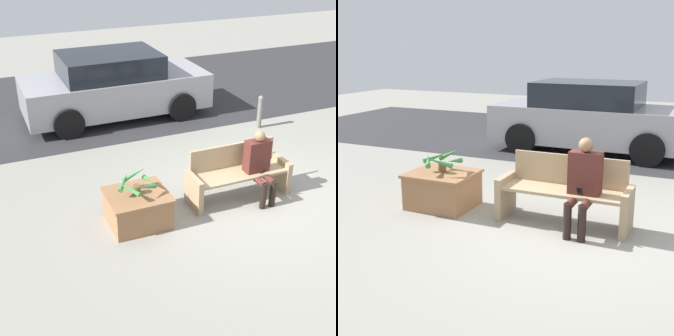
{
  "view_description": "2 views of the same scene",
  "coord_description": "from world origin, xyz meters",
  "views": [
    {
      "loc": [
        -4.08,
        -5.67,
        4.23
      ],
      "look_at": [
        -1.43,
        0.56,
        0.65
      ],
      "focal_mm": 50.0,
      "sensor_mm": 36.0,
      "label": 1
    },
    {
      "loc": [
        1.48,
        -5.48,
        2.36
      ],
      "look_at": [
        -1.19,
        0.43,
        0.63
      ],
      "focal_mm": 50.0,
      "sensor_mm": 36.0,
      "label": 2
    }
  ],
  "objects": [
    {
      "name": "potted_plant",
      "position": [
        -2.11,
        0.18,
        0.72
      ],
      "size": [
        0.59,
        0.62,
        0.37
      ],
      "color": "brown",
      "rests_on": "planter_box"
    },
    {
      "name": "road_surface",
      "position": [
        0.0,
        6.12,
        0.0
      ],
      "size": [
        20.0,
        6.0,
        0.01
      ],
      "primitive_type": "cube",
      "color": "#2D2D30",
      "rests_on": "ground_plane"
    },
    {
      "name": "bench",
      "position": [
        -0.26,
        0.29,
        0.43
      ],
      "size": [
        1.78,
        0.56,
        0.9
      ],
      "color": "tan",
      "rests_on": "ground_plane"
    },
    {
      "name": "bollard_post",
      "position": [
        1.79,
        2.75,
        0.4
      ],
      "size": [
        0.12,
        0.12,
        0.77
      ],
      "color": "slate",
      "rests_on": "ground_plane"
    },
    {
      "name": "planter_box",
      "position": [
        -2.11,
        0.18,
        0.28
      ],
      "size": [
        0.95,
        0.85,
        0.53
      ],
      "color": "#936642",
      "rests_on": "ground_plane"
    },
    {
      "name": "ground_plane",
      "position": [
        0.0,
        0.0,
        0.0
      ],
      "size": [
        30.0,
        30.0,
        0.0
      ],
      "primitive_type": "plane",
      "color": "gray"
    },
    {
      "name": "person_seated",
      "position": [
        0.03,
        0.11,
        0.68
      ],
      "size": [
        0.41,
        0.58,
        1.22
      ],
      "color": "#51231E",
      "rests_on": "ground_plane"
    },
    {
      "name": "parked_car",
      "position": [
        -1.05,
        4.73,
        0.77
      ],
      "size": [
        4.35,
        1.98,
        1.56
      ],
      "color": "#99999E",
      "rests_on": "ground_plane"
    }
  ]
}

